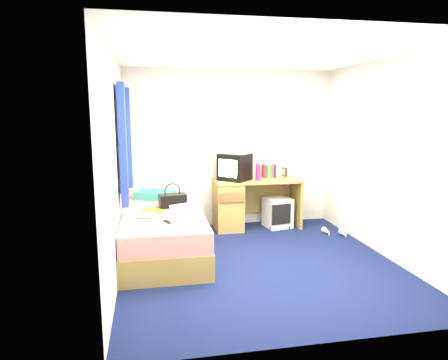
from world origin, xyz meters
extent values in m
plane|color=#0C1438|center=(0.00, 0.00, 0.00)|extent=(3.40, 3.40, 0.00)
plane|color=white|center=(0.00, 0.00, 2.40)|extent=(3.40, 3.40, 0.00)
plane|color=silver|center=(0.00, 1.70, 1.20)|extent=(3.20, 0.00, 3.20)
plane|color=silver|center=(0.00, -1.70, 1.20)|extent=(3.20, 0.00, 3.20)
plane|color=silver|center=(-1.60, 0.00, 1.20)|extent=(0.00, 3.40, 3.40)
plane|color=silver|center=(1.60, 0.00, 1.20)|extent=(0.00, 3.40, 3.40)
cube|color=#AB8D47|center=(-1.10, 0.55, 0.15)|extent=(1.00, 2.00, 0.30)
cube|color=brown|center=(-0.60, 0.15, 0.16)|extent=(0.02, 0.70, 0.18)
cube|color=white|center=(-1.10, 0.55, 0.42)|extent=(0.98, 1.98, 0.24)
cube|color=#1B69B0|center=(-1.17, 1.32, 0.60)|extent=(0.61, 0.52, 0.11)
cube|color=#AB8D47|center=(0.36, 1.42, 0.73)|extent=(1.30, 0.55, 0.03)
cube|color=#AB8D47|center=(-0.09, 1.42, 0.36)|extent=(0.40, 0.52, 0.72)
cube|color=#AB8D47|center=(0.99, 1.42, 0.36)|extent=(0.04, 0.52, 0.72)
cube|color=#AB8D47|center=(0.61, 1.67, 0.45)|extent=(0.78, 0.03, 0.55)
cube|color=white|center=(0.69, 1.39, 0.23)|extent=(0.43, 0.43, 0.46)
cube|color=black|center=(0.02, 1.44, 0.95)|extent=(0.55, 0.55, 0.40)
cube|color=#FCFFA1|center=(-0.11, 1.30, 0.95)|extent=(0.23, 0.23, 0.25)
cube|color=silver|center=(0.02, 1.44, 1.19)|extent=(0.52, 0.49, 0.08)
cube|color=maroon|center=(0.51, 1.60, 0.85)|extent=(0.03, 0.13, 0.20)
cube|color=navy|center=(0.55, 1.60, 0.85)|extent=(0.03, 0.13, 0.20)
cube|color=gold|center=(0.58, 1.60, 0.85)|extent=(0.03, 0.13, 0.20)
cube|color=#337F33|center=(0.62, 1.60, 0.85)|extent=(0.03, 0.13, 0.20)
cube|color=#7F337F|center=(0.65, 1.60, 0.85)|extent=(0.03, 0.13, 0.20)
cube|color=#262626|center=(0.69, 1.60, 0.85)|extent=(0.03, 0.13, 0.20)
cube|color=black|center=(0.87, 1.64, 0.82)|extent=(0.05, 0.12, 0.14)
cylinder|color=#EC2167|center=(0.35, 1.34, 0.87)|extent=(0.09, 0.09, 0.24)
cylinder|color=white|center=(0.25, 1.46, 0.85)|extent=(0.06, 0.06, 0.19)
cube|color=black|center=(-0.96, 0.77, 0.63)|extent=(0.37, 0.23, 0.17)
torus|color=black|center=(-0.96, 0.77, 0.75)|extent=(0.21, 0.04, 0.21)
cube|color=silver|center=(-0.82, 0.37, 0.59)|extent=(0.40, 0.38, 0.11)
cube|color=yellow|center=(-1.22, 0.59, 0.55)|extent=(0.28, 0.33, 0.01)
cylinder|color=silver|center=(-1.29, 0.28, 0.58)|extent=(0.20, 0.08, 0.07)
cube|color=yellow|center=(-1.03, -0.05, 0.55)|extent=(0.22, 0.16, 0.01)
cube|color=black|center=(-1.06, 0.02, 0.55)|extent=(0.09, 0.17, 0.02)
cube|color=silver|center=(-1.58, 0.90, 1.45)|extent=(0.02, 0.90, 1.10)
cube|color=white|center=(-1.57, 0.90, 2.04)|extent=(0.06, 1.06, 0.08)
cube|color=white|center=(-1.57, 0.90, 0.86)|extent=(0.06, 1.06, 0.08)
cube|color=navy|center=(-1.53, 0.31, 1.40)|extent=(0.08, 0.24, 1.40)
cube|color=navy|center=(-1.53, 1.49, 1.40)|extent=(0.08, 0.24, 1.40)
cone|color=silver|center=(1.28, 0.87, 0.04)|extent=(0.09, 0.22, 0.09)
cone|color=silver|center=(1.47, 0.75, 0.04)|extent=(0.13, 0.23, 0.09)
camera|label=1|loc=(-1.25, -4.35, 1.80)|focal=32.00mm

